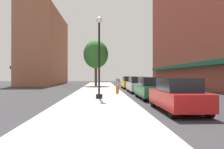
% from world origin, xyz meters
% --- Properties ---
extents(ground_plane, '(90.00, 90.00, 0.00)m').
position_xyz_m(ground_plane, '(4.00, 18.00, 0.00)').
color(ground_plane, '#2D2D30').
extents(sidewalk_slab, '(4.80, 50.00, 0.12)m').
position_xyz_m(sidewalk_slab, '(0.00, 19.00, 0.06)').
color(sidewalk_slab, '#A8A399').
rests_on(sidewalk_slab, ground).
extents(building_right_brick, '(6.80, 40.00, 20.59)m').
position_xyz_m(building_right_brick, '(14.99, 22.00, 10.27)').
color(building_right_brick, brown).
rests_on(building_right_brick, ground).
extents(building_far_background, '(6.80, 18.00, 14.16)m').
position_xyz_m(building_far_background, '(-11.02, 37.00, 7.06)').
color(building_far_background, '#9E6047').
rests_on(building_far_background, ground).
extents(lamppost, '(0.48, 0.48, 5.90)m').
position_xyz_m(lamppost, '(0.12, 9.17, 3.20)').
color(lamppost, black).
rests_on(lamppost, sidewalk_slab).
extents(fire_hydrant, '(0.33, 0.26, 0.79)m').
position_xyz_m(fire_hydrant, '(1.73, 13.22, 0.52)').
color(fire_hydrant, '#E05614').
rests_on(fire_hydrant, sidewalk_slab).
extents(parking_meter_near, '(0.14, 0.09, 1.31)m').
position_xyz_m(parking_meter_near, '(2.05, 15.13, 0.95)').
color(parking_meter_near, slate).
rests_on(parking_meter_near, sidewalk_slab).
extents(parking_meter_far, '(0.14, 0.09, 1.31)m').
position_xyz_m(parking_meter_far, '(2.05, 18.15, 0.95)').
color(parking_meter_far, slate).
rests_on(parking_meter_far, sidewalk_slab).
extents(tree_near, '(3.94, 3.94, 7.33)m').
position_xyz_m(tree_near, '(-0.63, 27.72, 5.16)').
color(tree_near, '#4C3823').
rests_on(tree_near, sidewalk_slab).
extents(car_red, '(1.80, 4.30, 1.66)m').
position_xyz_m(car_red, '(4.00, 3.96, 0.81)').
color(car_red, black).
rests_on(car_red, ground).
extents(car_green, '(1.80, 4.30, 1.66)m').
position_xyz_m(car_green, '(4.00, 9.66, 0.81)').
color(car_green, black).
rests_on(car_green, ground).
extents(car_silver, '(1.80, 4.30, 1.66)m').
position_xyz_m(car_silver, '(4.00, 15.54, 0.81)').
color(car_silver, black).
rests_on(car_silver, ground).
extents(car_yellow, '(1.80, 4.30, 1.66)m').
position_xyz_m(car_yellow, '(4.00, 22.44, 0.81)').
color(car_yellow, black).
rests_on(car_yellow, ground).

